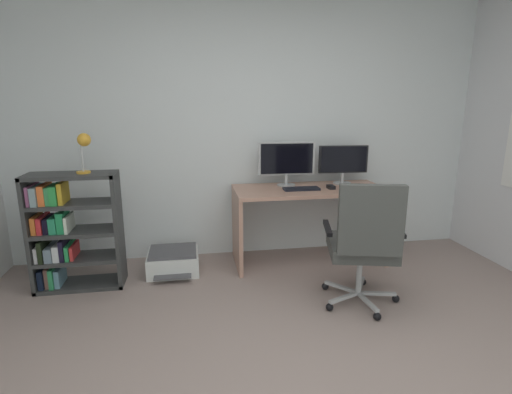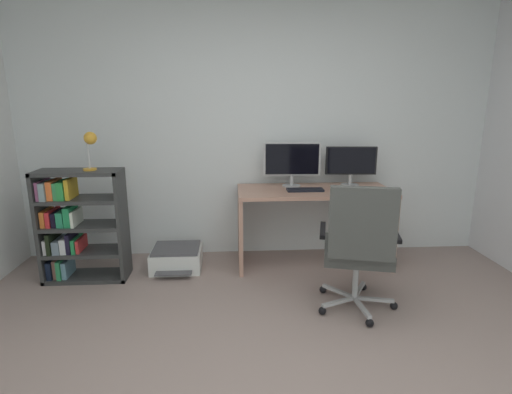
{
  "view_description": "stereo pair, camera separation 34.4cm",
  "coord_description": "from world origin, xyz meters",
  "px_view_note": "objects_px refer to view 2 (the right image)",
  "views": [
    {
      "loc": [
        -0.61,
        -1.67,
        1.57
      ],
      "look_at": [
        -0.05,
        1.63,
        0.76
      ],
      "focal_mm": 27.78,
      "sensor_mm": 36.0,
      "label": 1
    },
    {
      "loc": [
        -0.27,
        -1.71,
        1.57
      ],
      "look_at": [
        -0.05,
        1.63,
        0.76
      ],
      "focal_mm": 27.78,
      "sensor_mm": 36.0,
      "label": 2
    }
  ],
  "objects_px": {
    "desk": "(314,209)",
    "keyboard": "(305,190)",
    "desk_lamp": "(90,143)",
    "office_chair": "(359,244)",
    "printer": "(177,258)",
    "monitor_main": "(292,161)",
    "monitor_secondary": "(351,163)",
    "computer_mouse": "(336,189)",
    "bookshelf": "(75,226)"
  },
  "relations": [
    {
      "from": "monitor_secondary",
      "to": "desk_lamp",
      "type": "bearing_deg",
      "value": -171.33
    },
    {
      "from": "monitor_main",
      "to": "keyboard",
      "type": "relative_size",
      "value": 1.64
    },
    {
      "from": "monitor_main",
      "to": "desk_lamp",
      "type": "bearing_deg",
      "value": -168.54
    },
    {
      "from": "office_chair",
      "to": "printer",
      "type": "bearing_deg",
      "value": 147.69
    },
    {
      "from": "desk",
      "to": "monitor_main",
      "type": "distance_m",
      "value": 0.52
    },
    {
      "from": "keyboard",
      "to": "printer",
      "type": "distance_m",
      "value": 1.39
    },
    {
      "from": "monitor_main",
      "to": "monitor_secondary",
      "type": "bearing_deg",
      "value": 0.01
    },
    {
      "from": "monitor_secondary",
      "to": "computer_mouse",
      "type": "xyz_separation_m",
      "value": [
        -0.2,
        -0.21,
        -0.21
      ]
    },
    {
      "from": "monitor_secondary",
      "to": "keyboard",
      "type": "distance_m",
      "value": 0.58
    },
    {
      "from": "monitor_main",
      "to": "printer",
      "type": "height_order",
      "value": "monitor_main"
    },
    {
      "from": "monitor_main",
      "to": "bookshelf",
      "type": "bearing_deg",
      "value": -169.67
    },
    {
      "from": "keyboard",
      "to": "desk_lamp",
      "type": "xyz_separation_m",
      "value": [
        -1.87,
        -0.15,
        0.47
      ]
    },
    {
      "from": "desk",
      "to": "printer",
      "type": "height_order",
      "value": "desk"
    },
    {
      "from": "monitor_main",
      "to": "computer_mouse",
      "type": "xyz_separation_m",
      "value": [
        0.39,
        -0.21,
        -0.24
      ]
    },
    {
      "from": "monitor_secondary",
      "to": "monitor_main",
      "type": "bearing_deg",
      "value": -179.99
    },
    {
      "from": "computer_mouse",
      "to": "desk_lamp",
      "type": "xyz_separation_m",
      "value": [
        -2.16,
        -0.15,
        0.46
      ]
    },
    {
      "from": "monitor_main",
      "to": "monitor_secondary",
      "type": "relative_size",
      "value": 1.12
    },
    {
      "from": "bookshelf",
      "to": "office_chair",
      "type": "bearing_deg",
      "value": -18.04
    },
    {
      "from": "desk_lamp",
      "to": "keyboard",
      "type": "bearing_deg",
      "value": 4.54
    },
    {
      "from": "keyboard",
      "to": "desk_lamp",
      "type": "bearing_deg",
      "value": -175.3
    },
    {
      "from": "office_chair",
      "to": "computer_mouse",
      "type": "bearing_deg",
      "value": 86.51
    },
    {
      "from": "computer_mouse",
      "to": "printer",
      "type": "height_order",
      "value": "computer_mouse"
    },
    {
      "from": "desk",
      "to": "desk_lamp",
      "type": "height_order",
      "value": "desk_lamp"
    },
    {
      "from": "desk",
      "to": "monitor_secondary",
      "type": "xyz_separation_m",
      "value": [
        0.39,
        0.14,
        0.43
      ]
    },
    {
      "from": "bookshelf",
      "to": "printer",
      "type": "distance_m",
      "value": 0.95
    },
    {
      "from": "printer",
      "to": "office_chair",
      "type": "bearing_deg",
      "value": -32.31
    },
    {
      "from": "keyboard",
      "to": "desk",
      "type": "bearing_deg",
      "value": 33.37
    },
    {
      "from": "keyboard",
      "to": "computer_mouse",
      "type": "xyz_separation_m",
      "value": [
        0.29,
        -0.0,
        0.01
      ]
    },
    {
      "from": "keyboard",
      "to": "desk_lamp",
      "type": "distance_m",
      "value": 1.93
    },
    {
      "from": "monitor_secondary",
      "to": "office_chair",
      "type": "relative_size",
      "value": 0.49
    },
    {
      "from": "office_chair",
      "to": "monitor_main",
      "type": "bearing_deg",
      "value": 106.69
    },
    {
      "from": "desk",
      "to": "keyboard",
      "type": "height_order",
      "value": "keyboard"
    },
    {
      "from": "desk",
      "to": "monitor_main",
      "type": "xyz_separation_m",
      "value": [
        -0.2,
        0.14,
        0.46
      ]
    },
    {
      "from": "desk_lamp",
      "to": "printer",
      "type": "bearing_deg",
      "value": 14.73
    },
    {
      "from": "desk_lamp",
      "to": "printer",
      "type": "distance_m",
      "value": 1.31
    },
    {
      "from": "keyboard",
      "to": "monitor_secondary",
      "type": "bearing_deg",
      "value": 23.55
    },
    {
      "from": "desk_lamp",
      "to": "office_chair",
      "type": "bearing_deg",
      "value": -19.65
    },
    {
      "from": "desk",
      "to": "printer",
      "type": "relative_size",
      "value": 2.91
    },
    {
      "from": "office_chair",
      "to": "bookshelf",
      "type": "height_order",
      "value": "office_chair"
    },
    {
      "from": "office_chair",
      "to": "printer",
      "type": "relative_size",
      "value": 2.03
    },
    {
      "from": "office_chair",
      "to": "monitor_secondary",
      "type": "bearing_deg",
      "value": 77.26
    },
    {
      "from": "bookshelf",
      "to": "desk_lamp",
      "type": "distance_m",
      "value": 0.75
    },
    {
      "from": "keyboard",
      "to": "computer_mouse",
      "type": "relative_size",
      "value": 3.4
    },
    {
      "from": "bookshelf",
      "to": "desk_lamp",
      "type": "height_order",
      "value": "desk_lamp"
    },
    {
      "from": "keyboard",
      "to": "printer",
      "type": "xyz_separation_m",
      "value": [
        -1.22,
        0.02,
        -0.66
      ]
    },
    {
      "from": "monitor_secondary",
      "to": "computer_mouse",
      "type": "relative_size",
      "value": 4.98
    },
    {
      "from": "desk",
      "to": "monitor_main",
      "type": "height_order",
      "value": "monitor_main"
    },
    {
      "from": "monitor_main",
      "to": "desk",
      "type": "bearing_deg",
      "value": -35.98
    },
    {
      "from": "computer_mouse",
      "to": "printer",
      "type": "bearing_deg",
      "value": 178.48
    },
    {
      "from": "computer_mouse",
      "to": "bookshelf",
      "type": "height_order",
      "value": "bookshelf"
    }
  ]
}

